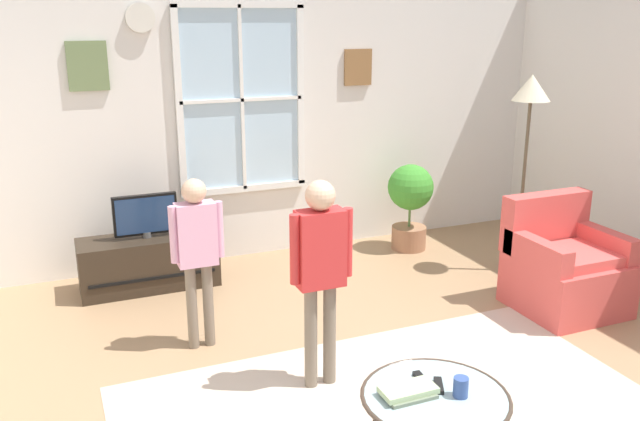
# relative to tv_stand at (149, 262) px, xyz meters

# --- Properties ---
(back_wall) EXTENTS (5.88, 0.17, 2.64)m
(back_wall) POSITION_rel_tv_stand_xyz_m (1.14, 0.51, 1.10)
(back_wall) COLOR silver
(back_wall) RESTS_ON ground_plane
(area_rug) EXTENTS (3.12, 1.88, 0.01)m
(area_rug) POSITION_rel_tv_stand_xyz_m (1.01, -2.45, -0.22)
(area_rug) COLOR #C6B29E
(area_rug) RESTS_ON ground_plane
(tv_stand) EXTENTS (1.13, 0.43, 0.45)m
(tv_stand) POSITION_rel_tv_stand_xyz_m (0.00, 0.00, 0.00)
(tv_stand) COLOR #2D2319
(tv_stand) RESTS_ON ground_plane
(television) EXTENTS (0.52, 0.08, 0.37)m
(television) POSITION_rel_tv_stand_xyz_m (0.00, -0.00, 0.42)
(television) COLOR #4C4C4C
(television) RESTS_ON tv_stand
(armchair) EXTENTS (0.76, 0.74, 0.87)m
(armchair) POSITION_rel_tv_stand_xyz_m (2.94, -1.66, 0.10)
(armchair) COLOR #D14C47
(armchair) RESTS_ON ground_plane
(coffee_table) EXTENTS (0.75, 0.75, 0.42)m
(coffee_table) POSITION_rel_tv_stand_xyz_m (0.95, -2.95, 0.17)
(coffee_table) COLOR #99B2B7
(coffee_table) RESTS_ON ground_plane
(book_stack) EXTENTS (0.28, 0.17, 0.05)m
(book_stack) POSITION_rel_tv_stand_xyz_m (0.83, -2.90, 0.22)
(book_stack) COLOR slate
(book_stack) RESTS_ON coffee_table
(cup) EXTENTS (0.08, 0.08, 0.10)m
(cup) POSITION_rel_tv_stand_xyz_m (1.06, -3.01, 0.25)
(cup) COLOR #334C8C
(cup) RESTS_ON coffee_table
(remote_near_books) EXTENTS (0.10, 0.14, 0.02)m
(remote_near_books) POSITION_rel_tv_stand_xyz_m (1.01, -2.90, 0.21)
(remote_near_books) COLOR black
(remote_near_books) RESTS_ON coffee_table
(remote_near_cup) EXTENTS (0.05, 0.14, 0.02)m
(remote_near_cup) POSITION_rel_tv_stand_xyz_m (0.96, -2.81, 0.21)
(remote_near_cup) COLOR black
(remote_near_cup) RESTS_ON coffee_table
(person_red_shirt) EXTENTS (0.40, 0.18, 1.32)m
(person_red_shirt) POSITION_rel_tv_stand_xyz_m (0.74, -1.99, 0.60)
(person_red_shirt) COLOR #726656
(person_red_shirt) RESTS_ON ground_plane
(person_pink_shirt) EXTENTS (0.36, 0.16, 1.20)m
(person_pink_shirt) POSITION_rel_tv_stand_xyz_m (0.17, -1.21, 0.53)
(person_pink_shirt) COLOR #726656
(person_pink_shirt) RESTS_ON ground_plane
(potted_plant_by_window) EXTENTS (0.44, 0.44, 0.85)m
(potted_plant_by_window) POSITION_rel_tv_stand_xyz_m (2.52, 0.01, 0.29)
(potted_plant_by_window) COLOR #9E6B4C
(potted_plant_by_window) RESTS_ON ground_plane
(floor_lamp) EXTENTS (0.32, 0.32, 1.75)m
(floor_lamp) POSITION_rel_tv_stand_xyz_m (3.12, -0.88, 1.24)
(floor_lamp) COLOR black
(floor_lamp) RESTS_ON ground_plane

